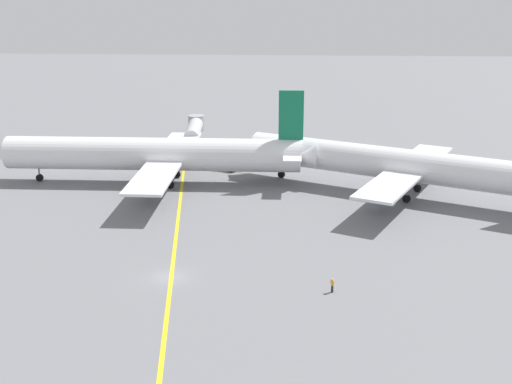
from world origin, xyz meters
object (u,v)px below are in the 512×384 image
Objects in this scene: airliner_at_gate_left at (155,154)px; pushback_tug at (225,164)px; ground_crew_wing_walker_right at (332,285)px; airliner_being_pushed at (396,164)px; jet_bridge at (195,128)px.

airliner_at_gate_left is 15.95m from pushback_tug.
airliner_at_gate_left is 52.76m from ground_crew_wing_walker_right.
ground_crew_wing_walker_right is (18.45, -53.34, -0.26)m from pushback_tug.
airliner_being_pushed is 51.91m from jet_bridge.
jet_bridge reaches higher than ground_crew_wing_walker_right.
airliner_being_pushed is at bearing 71.96° from ground_crew_wing_walker_right.
airliner_being_pushed is at bearing -5.95° from airliner_at_gate_left.
jet_bridge is at bearing 140.31° from airliner_being_pushed.
airliner_at_gate_left reaches higher than airliner_being_pushed.
airliner_being_pushed is 6.39× the size of pushback_tug.
airliner_being_pushed reaches higher than ground_crew_wing_walker_right.
airliner_at_gate_left is 33.88× the size of ground_crew_wing_walker_right.
airliner_at_gate_left reaches higher than ground_crew_wing_walker_right.
ground_crew_wing_walker_right is at bearing -70.92° from pushback_tug.
airliner_at_gate_left is 6.85× the size of pushback_tug.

